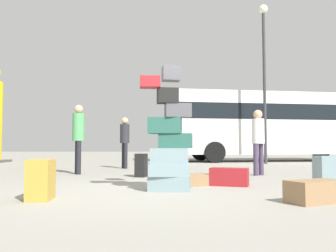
{
  "coord_description": "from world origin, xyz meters",
  "views": [
    {
      "loc": [
        0.17,
        -5.47,
        0.7
      ],
      "look_at": [
        0.32,
        1.25,
        1.1
      ],
      "focal_mm": 36.7,
      "sensor_mm": 36.0,
      "label": 1
    }
  ],
  "objects_px": {
    "person_tourist_with_camera": "(258,136)",
    "lamp_post": "(264,60)",
    "suitcase_tower": "(169,145)",
    "suitcase_maroon_behind_tower": "(229,177)",
    "suitcase_black_left_side": "(141,165)",
    "person_bearded_onlooker": "(78,133)",
    "suitcase_brown_foreground_far": "(315,191)",
    "suitcase_brown_white_trunk": "(195,180)",
    "parked_bus": "(273,123)",
    "suitcase_tan_upright_blue": "(41,180)",
    "person_passerby_in_red": "(125,138)",
    "suitcase_slate_right_side": "(325,172)"
  },
  "relations": [
    {
      "from": "suitcase_maroon_behind_tower",
      "to": "person_bearded_onlooker",
      "type": "bearing_deg",
      "value": 162.07
    },
    {
      "from": "person_bearded_onlooker",
      "to": "person_tourist_with_camera",
      "type": "height_order",
      "value": "person_bearded_onlooker"
    },
    {
      "from": "suitcase_brown_foreground_far",
      "to": "suitcase_maroon_behind_tower",
      "type": "distance_m",
      "value": 1.98
    },
    {
      "from": "person_bearded_onlooker",
      "to": "parked_bus",
      "type": "relative_size",
      "value": 0.17
    },
    {
      "from": "suitcase_brown_white_trunk",
      "to": "parked_bus",
      "type": "distance_m",
      "value": 11.21
    },
    {
      "from": "person_bearded_onlooker",
      "to": "parked_bus",
      "type": "distance_m",
      "value": 10.59
    },
    {
      "from": "person_bearded_onlooker",
      "to": "lamp_post",
      "type": "relative_size",
      "value": 0.27
    },
    {
      "from": "suitcase_tan_upright_blue",
      "to": "person_bearded_onlooker",
      "type": "distance_m",
      "value": 4.32
    },
    {
      "from": "suitcase_maroon_behind_tower",
      "to": "suitcase_slate_right_side",
      "type": "xyz_separation_m",
      "value": [
        1.51,
        -0.44,
        0.11
      ]
    },
    {
      "from": "suitcase_tan_upright_blue",
      "to": "person_bearded_onlooker",
      "type": "bearing_deg",
      "value": 94.19
    },
    {
      "from": "suitcase_brown_white_trunk",
      "to": "suitcase_tower",
      "type": "bearing_deg",
      "value": -146.22
    },
    {
      "from": "parked_bus",
      "to": "person_passerby_in_red",
      "type": "bearing_deg",
      "value": -148.19
    },
    {
      "from": "suitcase_black_left_side",
      "to": "parked_bus",
      "type": "distance_m",
      "value": 10.26
    },
    {
      "from": "suitcase_brown_foreground_far",
      "to": "suitcase_maroon_behind_tower",
      "type": "height_order",
      "value": "suitcase_maroon_behind_tower"
    },
    {
      "from": "lamp_post",
      "to": "parked_bus",
      "type": "bearing_deg",
      "value": 65.83
    },
    {
      "from": "suitcase_tan_upright_blue",
      "to": "suitcase_maroon_behind_tower",
      "type": "relative_size",
      "value": 0.8
    },
    {
      "from": "suitcase_tower",
      "to": "suitcase_tan_upright_blue",
      "type": "distance_m",
      "value": 2.01
    },
    {
      "from": "suitcase_brown_foreground_far",
      "to": "lamp_post",
      "type": "distance_m",
      "value": 10.44
    },
    {
      "from": "suitcase_black_left_side",
      "to": "person_tourist_with_camera",
      "type": "bearing_deg",
      "value": 22.08
    },
    {
      "from": "suitcase_tower",
      "to": "person_tourist_with_camera",
      "type": "bearing_deg",
      "value": 51.29
    },
    {
      "from": "person_tourist_with_camera",
      "to": "person_passerby_in_red",
      "type": "relative_size",
      "value": 0.98
    },
    {
      "from": "suitcase_brown_foreground_far",
      "to": "person_bearded_onlooker",
      "type": "relative_size",
      "value": 0.41
    },
    {
      "from": "person_passerby_in_red",
      "to": "parked_bus",
      "type": "xyz_separation_m",
      "value": [
        6.51,
        5.28,
        0.87
      ]
    },
    {
      "from": "suitcase_tower",
      "to": "suitcase_tan_upright_blue",
      "type": "height_order",
      "value": "suitcase_tower"
    },
    {
      "from": "person_bearded_onlooker",
      "to": "suitcase_tan_upright_blue",
      "type": "bearing_deg",
      "value": -15.03
    },
    {
      "from": "person_bearded_onlooker",
      "to": "lamp_post",
      "type": "distance_m",
      "value": 8.54
    },
    {
      "from": "suitcase_black_left_side",
      "to": "person_bearded_onlooker",
      "type": "distance_m",
      "value": 2.0
    },
    {
      "from": "person_bearded_onlooker",
      "to": "parked_bus",
      "type": "bearing_deg",
      "value": 112.96
    },
    {
      "from": "lamp_post",
      "to": "suitcase_brown_white_trunk",
      "type": "bearing_deg",
      "value": -115.79
    },
    {
      "from": "suitcase_brown_white_trunk",
      "to": "parked_bus",
      "type": "relative_size",
      "value": 0.05
    },
    {
      "from": "suitcase_tower",
      "to": "suitcase_maroon_behind_tower",
      "type": "distance_m",
      "value": 1.36
    },
    {
      "from": "suitcase_brown_white_trunk",
      "to": "person_tourist_with_camera",
      "type": "distance_m",
      "value": 2.83
    },
    {
      "from": "suitcase_slate_right_side",
      "to": "lamp_post",
      "type": "xyz_separation_m",
      "value": [
        1.46,
        7.93,
        3.92
      ]
    },
    {
      "from": "suitcase_tower",
      "to": "suitcase_slate_right_side",
      "type": "distance_m",
      "value": 2.64
    },
    {
      "from": "person_tourist_with_camera",
      "to": "suitcase_tower",
      "type": "bearing_deg",
      "value": 12.01
    },
    {
      "from": "suitcase_tower",
      "to": "person_bearded_onlooker",
      "type": "relative_size",
      "value": 1.15
    },
    {
      "from": "person_tourist_with_camera",
      "to": "lamp_post",
      "type": "bearing_deg",
      "value": -148.17
    },
    {
      "from": "suitcase_brown_foreground_far",
      "to": "person_tourist_with_camera",
      "type": "xyz_separation_m",
      "value": [
        0.45,
        4.03,
        0.8
      ]
    },
    {
      "from": "suitcase_tower",
      "to": "suitcase_slate_right_side",
      "type": "relative_size",
      "value": 3.75
    },
    {
      "from": "lamp_post",
      "to": "person_bearded_onlooker",
      "type": "bearing_deg",
      "value": -142.35
    },
    {
      "from": "suitcase_tan_upright_blue",
      "to": "person_tourist_with_camera",
      "type": "height_order",
      "value": "person_tourist_with_camera"
    },
    {
      "from": "suitcase_black_left_side",
      "to": "suitcase_maroon_behind_tower",
      "type": "distance_m",
      "value": 2.46
    },
    {
      "from": "suitcase_slate_right_side",
      "to": "person_bearded_onlooker",
      "type": "height_order",
      "value": "person_bearded_onlooker"
    },
    {
      "from": "suitcase_black_left_side",
      "to": "suitcase_slate_right_side",
      "type": "relative_size",
      "value": 0.99
    },
    {
      "from": "suitcase_black_left_side",
      "to": "suitcase_tan_upright_blue",
      "type": "bearing_deg",
      "value": -93.55
    },
    {
      "from": "suitcase_black_left_side",
      "to": "person_bearded_onlooker",
      "type": "xyz_separation_m",
      "value": [
        -1.64,
        0.83,
        0.78
      ]
    },
    {
      "from": "suitcase_maroon_behind_tower",
      "to": "suitcase_slate_right_side",
      "type": "distance_m",
      "value": 1.58
    },
    {
      "from": "suitcase_tan_upright_blue",
      "to": "parked_bus",
      "type": "height_order",
      "value": "parked_bus"
    },
    {
      "from": "person_passerby_in_red",
      "to": "lamp_post",
      "type": "xyz_separation_m",
      "value": [
        5.33,
        2.65,
        3.22
      ]
    },
    {
      "from": "suitcase_tan_upright_blue",
      "to": "parked_bus",
      "type": "xyz_separation_m",
      "value": [
        6.94,
        11.69,
        1.57
      ]
    }
  ]
}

